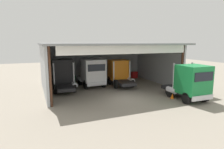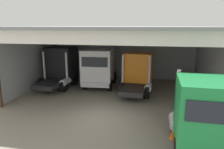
{
  "view_description": "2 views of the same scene",
  "coord_description": "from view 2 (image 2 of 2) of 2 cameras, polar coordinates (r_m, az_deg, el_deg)",
  "views": [
    {
      "loc": [
        -8.48,
        -16.67,
        5.57
      ],
      "look_at": [
        0.0,
        3.65,
        1.85
      ],
      "focal_mm": 30.55,
      "sensor_mm": 36.0,
      "label": 1
    },
    {
      "loc": [
        3.03,
        -12.06,
        5.57
      ],
      "look_at": [
        0.0,
        3.65,
        1.85
      ],
      "focal_mm": 34.02,
      "sensor_mm": 36.0,
      "label": 2
    }
  ],
  "objects": [
    {
      "name": "traffic_cone",
      "position": [
        11.45,
        16.1,
        -14.98
      ],
      "size": [
        0.36,
        0.36,
        0.56
      ],
      "primitive_type": "cone",
      "color": "orange",
      "rests_on": "ground"
    },
    {
      "name": "workshop_shed",
      "position": [
        18.41,
        1.42,
        7.76
      ],
      "size": [
        15.49,
        11.62,
        5.48
      ],
      "color": "#ADB2B7",
      "rests_on": "ground"
    },
    {
      "name": "truck_black_center_right_bay",
      "position": [
        20.08,
        -13.69,
        2.07
      ],
      "size": [
        2.67,
        4.9,
        3.6
      ],
      "rotation": [
        0.0,
        0.0,
        -0.06
      ],
      "color": "black",
      "rests_on": "ground"
    },
    {
      "name": "ground_plane",
      "position": [
        13.62,
        -2.96,
        -11.05
      ],
      "size": [
        80.0,
        80.0,
        0.0
      ],
      "primitive_type": "plane",
      "color": "gray",
      "rests_on": "ground"
    },
    {
      "name": "truck_orange_right_bay",
      "position": [
        18.03,
        6.91,
        0.68
      ],
      "size": [
        2.65,
        5.03,
        3.32
      ],
      "rotation": [
        0.0,
        0.0,
        -0.07
      ],
      "color": "orange",
      "rests_on": "ground"
    },
    {
      "name": "tool_cart",
      "position": [
        22.23,
        18.86,
        -0.8
      ],
      "size": [
        0.9,
        0.6,
        1.0
      ],
      "primitive_type": "cube",
      "color": "red",
      "rests_on": "ground"
    },
    {
      "name": "oil_drum",
      "position": [
        22.84,
        -5.87,
        0.14
      ],
      "size": [
        0.58,
        0.58,
        0.94
      ],
      "primitive_type": "cylinder",
      "color": "#197233",
      "rests_on": "ground"
    },
    {
      "name": "truck_green_center_bay",
      "position": [
        9.99,
        23.8,
        -10.08
      ],
      "size": [
        2.67,
        5.01,
        3.54
      ],
      "rotation": [
        0.0,
        0.0,
        3.12
      ],
      "color": "#197F3D",
      "rests_on": "ground"
    },
    {
      "name": "truck_white_left_bay",
      "position": [
        19.04,
        -3.66,
        1.83
      ],
      "size": [
        2.86,
        5.38,
        3.52
      ],
      "rotation": [
        0.0,
        0.0,
        3.18
      ],
      "color": "white",
      "rests_on": "ground"
    }
  ]
}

